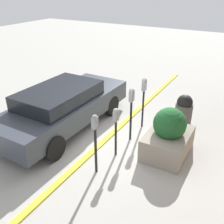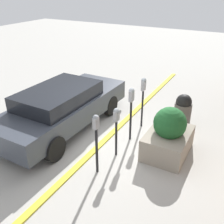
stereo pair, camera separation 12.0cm
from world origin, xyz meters
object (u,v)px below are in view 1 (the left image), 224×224
object	(u,v)px
parking_meter_fourth	(144,92)
parked_car_front	(63,106)
planter_box	(168,136)
trash_bin	(184,112)
parking_meter_second	(116,122)
parking_meter_middle	(131,104)
parking_meter_nearest	(95,134)

from	to	relation	value
parking_meter_fourth	parked_car_front	xyz separation A→B (m)	(-1.25, 2.05, -0.43)
parking_meter_fourth	planter_box	world-z (taller)	parking_meter_fourth
planter_box	trash_bin	bearing A→B (deg)	2.01
planter_box	trash_bin	xyz separation A→B (m)	(1.57, 0.06, 0.01)
parking_meter_second	parking_meter_middle	xyz separation A→B (m)	(0.86, -0.00, 0.15)
parking_meter_middle	parking_meter_fourth	size ratio (longest dim) A/B	0.99
parking_meter_second	parking_meter_middle	world-z (taller)	parking_meter_middle
parking_meter_fourth	trash_bin	distance (m)	1.39
parking_meter_second	parked_car_front	size ratio (longest dim) A/B	0.29
parking_meter_second	planter_box	distance (m)	1.43
parking_meter_fourth	trash_bin	xyz separation A→B (m)	(0.56, -1.10, -0.63)
parking_meter_fourth	planter_box	bearing A→B (deg)	-130.92
parking_meter_nearest	parked_car_front	bearing A→B (deg)	56.88
parking_meter_second	trash_bin	distance (m)	2.57
planter_box	parking_meter_fourth	bearing A→B (deg)	49.08
parking_meter_nearest	trash_bin	world-z (taller)	parking_meter_nearest
parking_meter_nearest	parking_meter_second	world-z (taller)	parking_meter_nearest
parking_meter_fourth	parking_meter_nearest	bearing A→B (deg)	178.57
parking_meter_second	parked_car_front	distance (m)	2.13
planter_box	parked_car_front	distance (m)	3.23
parking_meter_nearest	parking_meter_second	size ratio (longest dim) A/B	1.13
parking_meter_nearest	parking_meter_fourth	size ratio (longest dim) A/B	0.96
parking_meter_nearest	parked_car_front	xyz separation A→B (m)	(1.30, 1.99, -0.30)
parked_car_front	parking_meter_middle	bearing A→B (deg)	-78.38
trash_bin	parking_meter_fourth	bearing A→B (deg)	117.00
planter_box	parked_car_front	world-z (taller)	parked_car_front
parking_meter_middle	trash_bin	size ratio (longest dim) A/B	1.46
parked_car_front	trash_bin	xyz separation A→B (m)	(1.81, -3.15, -0.20)
parking_meter_middle	planter_box	distance (m)	1.30
parking_meter_second	trash_bin	bearing A→B (deg)	-25.52
parking_meter_middle	trash_bin	world-z (taller)	parking_meter_middle
parking_meter_second	parking_meter_middle	bearing A→B (deg)	-0.02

